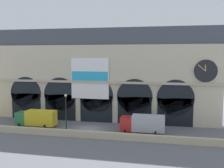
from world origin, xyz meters
The scene contains 6 objects.
ground_plane centered at (0.00, 0.00, 0.00)m, with size 200.00×200.00×0.00m, color slate.
quay_parapet_wall centered at (0.00, -4.89, 0.55)m, with size 90.00×0.70×1.11m, color #BCAD8C.
station_building centered at (0.02, 7.92, 9.10)m, with size 47.44×6.27×18.65m.
box_truck_midwest centered at (-9.95, -0.71, 1.70)m, with size 7.50×2.91×3.12m.
box_truck_mideast centered at (9.79, -0.63, 1.70)m, with size 7.50×2.91×3.12m.
street_lamp_quayside centered at (-2.76, -4.09, 4.41)m, with size 0.44×0.44×6.90m.
Camera 1 is at (13.09, -43.27, 13.25)m, focal length 40.82 mm.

